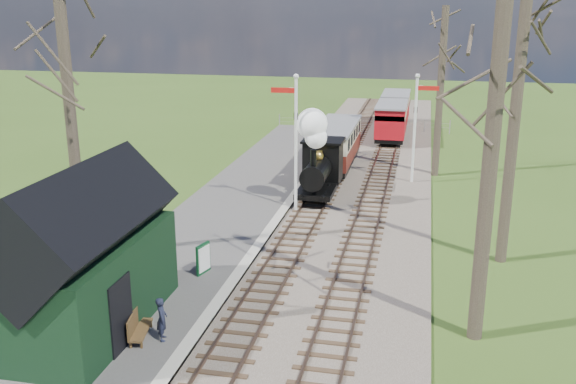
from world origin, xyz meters
name	(u,v)px	position (x,y,z in m)	size (l,w,h in m)	color
distant_hills	(390,218)	(1.40, 64.38, -16.21)	(114.40, 48.00, 22.02)	#385B23
ballast_bed	(354,179)	(1.30, 22.00, 0.05)	(8.00, 60.00, 0.10)	brown
track_near	(330,177)	(0.00, 22.00, 0.10)	(1.60, 60.00, 0.15)	brown
track_far	(379,180)	(2.60, 22.00, 0.10)	(1.60, 60.00, 0.15)	brown
platform	(223,220)	(-3.50, 14.00, 0.10)	(5.00, 44.00, 0.20)	#474442
coping_strip	(275,224)	(-1.20, 14.00, 0.10)	(0.40, 44.00, 0.21)	#B2AD9E
station_shed	(84,259)	(-4.30, 4.00, 2.27)	(3.25, 6.30, 4.78)	black
semaphore_near	(294,134)	(-0.77, 16.00, 3.62)	(1.22, 0.24, 6.22)	silver
semaphore_far	(416,120)	(4.37, 22.00, 3.35)	(1.22, 0.24, 5.72)	silver
bare_trees	(321,123)	(1.33, 10.10, 5.21)	(15.51, 22.39, 12.00)	#382D23
fence_line	(362,123)	(0.30, 36.00, 0.55)	(12.60, 0.08, 1.00)	slate
locomotive	(319,158)	(-0.01, 18.06, 2.06)	(1.79, 4.17, 4.47)	black
coach	(336,143)	(0.00, 24.12, 1.51)	(2.08, 7.14, 2.19)	black
red_carriage_a	(391,121)	(2.60, 32.23, 1.47)	(2.01, 4.98, 2.12)	black
red_carriage_b	(396,108)	(2.60, 37.73, 1.47)	(2.01, 4.98, 2.12)	black
sign_board	(203,259)	(-2.35, 8.23, 0.73)	(0.28, 0.72, 1.07)	#0D3E1D
bench	(137,325)	(-2.67, 3.65, 0.56)	(0.65, 1.41, 0.77)	#4F371C
person	(162,319)	(-1.95, 3.69, 0.82)	(0.46, 0.30, 1.25)	#1B1E30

